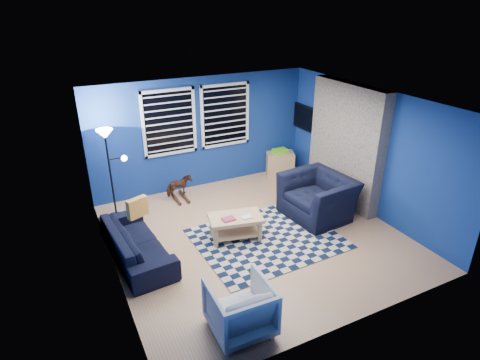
# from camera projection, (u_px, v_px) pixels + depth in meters

# --- Properties ---
(floor) EXTENTS (5.00, 5.00, 0.00)m
(floor) POSITION_uv_depth(u_px,v_px,m) (255.00, 235.00, 7.41)
(floor) COLOR tan
(floor) RESTS_ON ground
(ceiling) EXTENTS (5.00, 5.00, 0.00)m
(ceiling) POSITION_uv_depth(u_px,v_px,m) (258.00, 102.00, 6.37)
(ceiling) COLOR white
(ceiling) RESTS_ON wall_back
(wall_back) EXTENTS (5.00, 0.00, 5.00)m
(wall_back) POSITION_uv_depth(u_px,v_px,m) (202.00, 133.00, 8.92)
(wall_back) COLOR navy
(wall_back) RESTS_ON floor
(wall_left) EXTENTS (0.00, 5.00, 5.00)m
(wall_left) POSITION_uv_depth(u_px,v_px,m) (107.00, 204.00, 5.87)
(wall_left) COLOR navy
(wall_left) RESTS_ON floor
(wall_right) EXTENTS (0.00, 5.00, 5.00)m
(wall_right) POSITION_uv_depth(u_px,v_px,m) (367.00, 151.00, 7.90)
(wall_right) COLOR navy
(wall_right) RESTS_ON floor
(fireplace) EXTENTS (0.65, 2.00, 2.50)m
(fireplace) POSITION_uv_depth(u_px,v_px,m) (345.00, 147.00, 8.27)
(fireplace) COLOR gray
(fireplace) RESTS_ON floor
(window_left) EXTENTS (1.17, 0.06, 1.42)m
(window_left) POSITION_uv_depth(u_px,v_px,m) (169.00, 123.00, 8.44)
(window_left) COLOR black
(window_left) RESTS_ON wall_back
(window_right) EXTENTS (1.17, 0.06, 1.42)m
(window_right) POSITION_uv_depth(u_px,v_px,m) (225.00, 115.00, 8.97)
(window_right) COLOR black
(window_right) RESTS_ON wall_back
(tv) EXTENTS (0.07, 1.00, 0.58)m
(tv) POSITION_uv_depth(u_px,v_px,m) (307.00, 119.00, 9.44)
(tv) COLOR black
(tv) RESTS_ON wall_right
(rug) EXTENTS (2.56, 2.08, 0.02)m
(rug) POSITION_uv_depth(u_px,v_px,m) (267.00, 239.00, 7.29)
(rug) COLOR black
(rug) RESTS_ON floor
(sofa) EXTENTS (2.02, 0.93, 0.57)m
(sofa) POSITION_uv_depth(u_px,v_px,m) (136.00, 243.00, 6.68)
(sofa) COLOR black
(sofa) RESTS_ON floor
(armchair_big) EXTENTS (1.39, 1.25, 0.84)m
(armchair_big) POSITION_uv_depth(u_px,v_px,m) (318.00, 197.00, 7.91)
(armchair_big) COLOR black
(armchair_big) RESTS_ON floor
(armchair_bent) EXTENTS (0.80, 0.82, 0.73)m
(armchair_bent) POSITION_uv_depth(u_px,v_px,m) (240.00, 307.00, 5.17)
(armchair_bent) COLOR gray
(armchair_bent) RESTS_ON floor
(rocking_horse) EXTENTS (0.35, 0.59, 0.46)m
(rocking_horse) POSITION_uv_depth(u_px,v_px,m) (179.00, 186.00, 8.62)
(rocking_horse) COLOR #4D2B18
(rocking_horse) RESTS_ON floor
(coffee_table) EXTENTS (1.04, 0.74, 0.47)m
(coffee_table) POSITION_uv_depth(u_px,v_px,m) (235.00, 223.00, 7.19)
(coffee_table) COLOR tan
(coffee_table) RESTS_ON rug
(cabinet) EXTENTS (0.78, 0.66, 0.64)m
(cabinet) POSITION_uv_depth(u_px,v_px,m) (280.00, 163.00, 9.89)
(cabinet) COLOR tan
(cabinet) RESTS_ON floor
(floor_lamp) EXTENTS (0.49, 0.30, 1.81)m
(floor_lamp) POSITION_uv_depth(u_px,v_px,m) (108.00, 146.00, 7.46)
(floor_lamp) COLOR black
(floor_lamp) RESTS_ON floor
(throw_pillow) EXTENTS (0.38, 0.23, 0.35)m
(throw_pillow) POSITION_uv_depth(u_px,v_px,m) (137.00, 208.00, 6.82)
(throw_pillow) COLOR gold
(throw_pillow) RESTS_ON sofa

